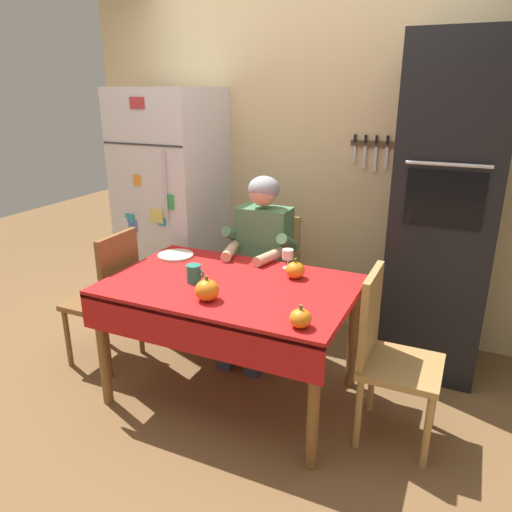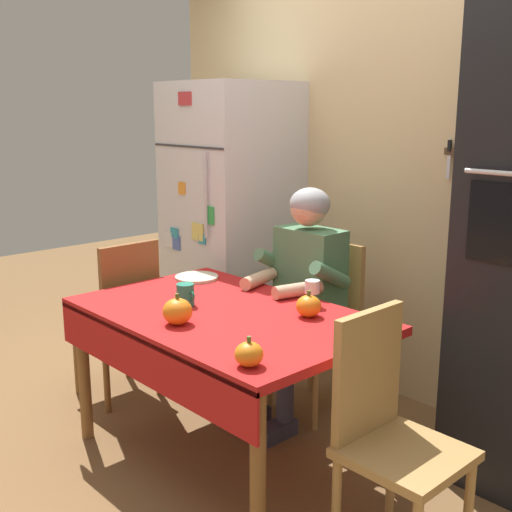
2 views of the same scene
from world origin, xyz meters
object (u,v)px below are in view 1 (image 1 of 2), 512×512
chair_left_side (110,293)px  serving_tray (176,255)px  chair_right_side (387,350)px  pumpkin_large (300,318)px  coffee_mug (194,274)px  pumpkin_small (207,290)px  wall_oven (445,213)px  chair_behind_person (271,273)px  refrigerator (173,207)px  pumpkin_medium (295,270)px  seated_person (260,252)px  dining_table (229,298)px

chair_left_side → serving_tray: size_ratio=3.97×
chair_right_side → pumpkin_large: chair_right_side is taller
pumpkin_large → serving_tray: size_ratio=0.48×
coffee_mug → pumpkin_large: bearing=-20.0°
pumpkin_small → serving_tray: size_ratio=0.58×
chair_left_side → coffee_mug: chair_left_side is taller
pumpkin_large → serving_tray: 1.24m
wall_oven → pumpkin_large: size_ratio=18.71×
chair_behind_person → pumpkin_small: (0.08, -1.03, 0.29)m
refrigerator → pumpkin_medium: refrigerator is taller
chair_behind_person → chair_left_side: (-0.83, -0.77, 0.00)m
refrigerator → pumpkin_large: 1.92m
coffee_mug → pumpkin_small: (0.20, -0.19, 0.01)m
seated_person → pumpkin_small: 0.85m
pumpkin_medium → seated_person: bearing=137.1°
pumpkin_small → chair_behind_person: bearing=94.3°
pumpkin_small → refrigerator: bearing=130.3°
chair_behind_person → chair_right_side: (0.98, -0.75, 0.00)m
serving_tray → dining_table: bearing=-27.1°
refrigerator → chair_left_side: refrigerator is taller
chair_right_side → wall_oven: bearing=80.4°
dining_table → serving_tray: 0.61m
chair_left_side → serving_tray: 0.50m
dining_table → chair_behind_person: size_ratio=1.51×
wall_oven → pumpkin_medium: wall_oven is taller
pumpkin_small → serving_tray: 0.75m
seated_person → serving_tray: bearing=-144.7°
chair_left_side → pumpkin_medium: bearing=10.5°
refrigerator → dining_table: 1.32m
pumpkin_large → coffee_mug: bearing=160.0°
pumpkin_medium → serving_tray: bearing=178.0°
chair_behind_person → pumpkin_large: (0.62, -1.12, 0.27)m
coffee_mug → chair_right_side: bearing=4.9°
refrigerator → seated_person: size_ratio=1.45×
refrigerator → coffee_mug: (0.76, -0.94, -0.11)m
chair_left_side → pumpkin_medium: size_ratio=7.76×
seated_person → pumpkin_small: size_ratio=9.14×
dining_table → pumpkin_medium: pumpkin_medium is taller
refrigerator → chair_right_side: (1.85, -0.84, -0.39)m
wall_oven → pumpkin_medium: size_ratio=17.53×
pumpkin_small → coffee_mug: bearing=136.4°
wall_oven → serving_tray: (-1.59, -0.65, -0.30)m
chair_left_side → pumpkin_large: (1.45, -0.34, 0.27)m
dining_table → pumpkin_medium: bearing=38.3°
seated_person → pumpkin_large: size_ratio=11.09×
refrigerator → pumpkin_small: size_ratio=13.22×
chair_behind_person → chair_right_side: same height
pumpkin_large → refrigerator: bearing=141.1°
coffee_mug → pumpkin_medium: pumpkin_medium is taller
refrigerator → serving_tray: (0.41, -0.61, -0.15)m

